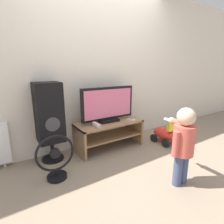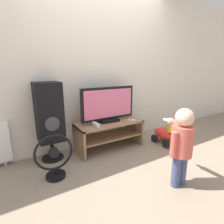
{
  "view_description": "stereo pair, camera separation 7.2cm",
  "coord_description": "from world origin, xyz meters",
  "px_view_note": "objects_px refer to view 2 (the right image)",
  "views": [
    {
      "loc": [
        -1.37,
        -2.0,
        1.25
      ],
      "look_at": [
        0.0,
        0.14,
        0.61
      ],
      "focal_mm": 28.0,
      "sensor_mm": 36.0,
      "label": 1
    },
    {
      "loc": [
        -1.3,
        -2.04,
        1.25
      ],
      "look_at": [
        0.0,
        0.14,
        0.61
      ],
      "focal_mm": 28.0,
      "sensor_mm": 36.0,
      "label": 2
    }
  ],
  "objects_px": {
    "remote_primary": "(132,120)",
    "child": "(181,141)",
    "speaker_tower": "(49,113)",
    "game_console": "(96,125)",
    "floor_fan": "(54,159)",
    "television": "(108,105)",
    "ride_on_toy": "(166,134)"
  },
  "relations": [
    {
      "from": "television",
      "to": "ride_on_toy",
      "type": "relative_size",
      "value": 1.88
    },
    {
      "from": "speaker_tower",
      "to": "television",
      "type": "bearing_deg",
      "value": -5.16
    },
    {
      "from": "remote_primary",
      "to": "child",
      "type": "relative_size",
      "value": 0.15
    },
    {
      "from": "game_console",
      "to": "child",
      "type": "bearing_deg",
      "value": -66.89
    },
    {
      "from": "remote_primary",
      "to": "ride_on_toy",
      "type": "relative_size",
      "value": 0.28
    },
    {
      "from": "remote_primary",
      "to": "child",
      "type": "height_order",
      "value": "child"
    },
    {
      "from": "floor_fan",
      "to": "television",
      "type": "bearing_deg",
      "value": 22.73
    },
    {
      "from": "speaker_tower",
      "to": "floor_fan",
      "type": "xyz_separation_m",
      "value": [
        -0.07,
        -0.47,
        -0.42
      ]
    },
    {
      "from": "game_console",
      "to": "remote_primary",
      "type": "relative_size",
      "value": 1.32
    },
    {
      "from": "game_console",
      "to": "remote_primary",
      "type": "bearing_deg",
      "value": -2.57
    },
    {
      "from": "remote_primary",
      "to": "child",
      "type": "xyz_separation_m",
      "value": [
        -0.15,
        -1.06,
        0.06
      ]
    },
    {
      "from": "remote_primary",
      "to": "speaker_tower",
      "type": "distance_m",
      "value": 1.25
    },
    {
      "from": "game_console",
      "to": "floor_fan",
      "type": "bearing_deg",
      "value": -157.95
    },
    {
      "from": "game_console",
      "to": "ride_on_toy",
      "type": "bearing_deg",
      "value": -12.71
    },
    {
      "from": "television",
      "to": "speaker_tower",
      "type": "relative_size",
      "value": 0.83
    },
    {
      "from": "remote_primary",
      "to": "floor_fan",
      "type": "relative_size",
      "value": 0.25
    },
    {
      "from": "television",
      "to": "ride_on_toy",
      "type": "xyz_separation_m",
      "value": [
        0.9,
        -0.39,
        -0.54
      ]
    },
    {
      "from": "game_console",
      "to": "ride_on_toy",
      "type": "relative_size",
      "value": 0.37
    },
    {
      "from": "floor_fan",
      "to": "child",
      "type": "bearing_deg",
      "value": -35.98
    },
    {
      "from": "floor_fan",
      "to": "speaker_tower",
      "type": "bearing_deg",
      "value": 81.27
    },
    {
      "from": "game_console",
      "to": "child",
      "type": "distance_m",
      "value": 1.18
    },
    {
      "from": "child",
      "to": "floor_fan",
      "type": "xyz_separation_m",
      "value": [
        -1.13,
        0.82,
        -0.27
      ]
    },
    {
      "from": "game_console",
      "to": "floor_fan",
      "type": "xyz_separation_m",
      "value": [
        -0.66,
        -0.27,
        -0.22
      ]
    },
    {
      "from": "child",
      "to": "speaker_tower",
      "type": "bearing_deg",
      "value": 129.25
    },
    {
      "from": "television",
      "to": "game_console",
      "type": "bearing_deg",
      "value": -155.69
    },
    {
      "from": "remote_primary",
      "to": "speaker_tower",
      "type": "bearing_deg",
      "value": 169.15
    },
    {
      "from": "game_console",
      "to": "speaker_tower",
      "type": "xyz_separation_m",
      "value": [
        -0.59,
        0.2,
        0.2
      ]
    },
    {
      "from": "game_console",
      "to": "child",
      "type": "xyz_separation_m",
      "value": [
        0.46,
        -1.09,
        0.05
      ]
    },
    {
      "from": "ride_on_toy",
      "to": "child",
      "type": "bearing_deg",
      "value": -131.12
    },
    {
      "from": "remote_primary",
      "to": "child",
      "type": "bearing_deg",
      "value": -98.27
    },
    {
      "from": "television",
      "to": "speaker_tower",
      "type": "height_order",
      "value": "speaker_tower"
    },
    {
      "from": "television",
      "to": "floor_fan",
      "type": "height_order",
      "value": "television"
    }
  ]
}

